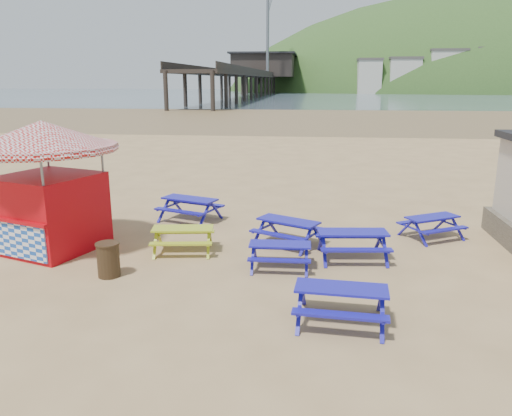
# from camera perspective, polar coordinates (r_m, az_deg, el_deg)

# --- Properties ---
(ground) EXTENTS (400.00, 400.00, 0.00)m
(ground) POSITION_cam_1_polar(r_m,az_deg,el_deg) (13.36, 0.42, -5.78)
(ground) COLOR tan
(ground) RESTS_ON ground
(wet_sand) EXTENTS (400.00, 400.00, 0.00)m
(wet_sand) POSITION_cam_1_polar(r_m,az_deg,el_deg) (67.64, 5.50, 10.40)
(wet_sand) COLOR brown
(wet_sand) RESTS_ON ground
(sea) EXTENTS (400.00, 400.00, 0.00)m
(sea) POSITION_cam_1_polar(r_m,az_deg,el_deg) (182.53, 6.29, 12.83)
(sea) COLOR #41525E
(sea) RESTS_ON ground
(picnic_table_blue_a) EXTENTS (2.26, 2.04, 0.78)m
(picnic_table_blue_a) POSITION_cam_1_polar(r_m,az_deg,el_deg) (16.94, -7.55, -0.15)
(picnic_table_blue_a) COLOR #1D109A
(picnic_table_blue_a) RESTS_ON ground
(picnic_table_blue_b) EXTENTS (2.22, 2.07, 0.74)m
(picnic_table_blue_b) POSITION_cam_1_polar(r_m,az_deg,el_deg) (14.36, 3.70, -2.79)
(picnic_table_blue_b) COLOR #1D109A
(picnic_table_blue_b) RESTS_ON ground
(picnic_table_blue_c) EXTENTS (2.04, 1.92, 0.68)m
(picnic_table_blue_c) POSITION_cam_1_polar(r_m,az_deg,el_deg) (15.85, 19.43, -2.08)
(picnic_table_blue_c) COLOR #1D109A
(picnic_table_blue_c) RESTS_ON ground
(picnic_table_blue_d) EXTENTS (1.57, 1.28, 0.64)m
(picnic_table_blue_d) POSITION_cam_1_polar(r_m,az_deg,el_deg) (12.63, 2.75, -5.45)
(picnic_table_blue_d) COLOR #1D109A
(picnic_table_blue_d) RESTS_ON ground
(picnic_table_blue_e) EXTENTS (1.88, 1.56, 0.74)m
(picnic_table_blue_e) POSITION_cam_1_polar(r_m,az_deg,el_deg) (10.00, 9.65, -10.86)
(picnic_table_blue_e) COLOR #1D109A
(picnic_table_blue_e) RESTS_ON ground
(picnic_table_yellow) EXTENTS (1.82, 1.55, 0.69)m
(picnic_table_yellow) POSITION_cam_1_polar(r_m,az_deg,el_deg) (13.91, -8.32, -3.60)
(picnic_table_yellow) COLOR #A8C21F
(picnic_table_yellow) RESTS_ON ground
(ice_cream_kiosk) EXTENTS (5.07, 5.07, 3.58)m
(ice_cream_kiosk) POSITION_cam_1_polar(r_m,az_deg,el_deg) (14.73, -22.91, 4.05)
(ice_cream_kiosk) COLOR #B2060F
(ice_cream_kiosk) RESTS_ON ground
(litter_bin) EXTENTS (0.57, 0.57, 0.84)m
(litter_bin) POSITION_cam_1_polar(r_m,az_deg,el_deg) (12.56, -16.52, -5.65)
(litter_bin) COLOR #3C2816
(litter_bin) RESTS_ON ground
(pier) EXTENTS (24.00, 220.00, 39.29)m
(pier) POSITION_cam_1_polar(r_m,az_deg,el_deg) (191.68, 0.80, 14.62)
(pier) COLOR black
(pier) RESTS_ON ground
(headland_town) EXTENTS (264.00, 144.00, 108.00)m
(headland_town) POSITION_cam_1_polar(r_m,az_deg,el_deg) (258.28, 27.03, 9.60)
(headland_town) COLOR #2D4C1E
(headland_town) RESTS_ON ground
(picnic_table_blue_g) EXTENTS (1.96, 1.65, 0.76)m
(picnic_table_blue_g) POSITION_cam_1_polar(r_m,az_deg,el_deg) (13.46, 10.94, -4.18)
(picnic_table_blue_g) COLOR #1D109A
(picnic_table_blue_g) RESTS_ON ground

